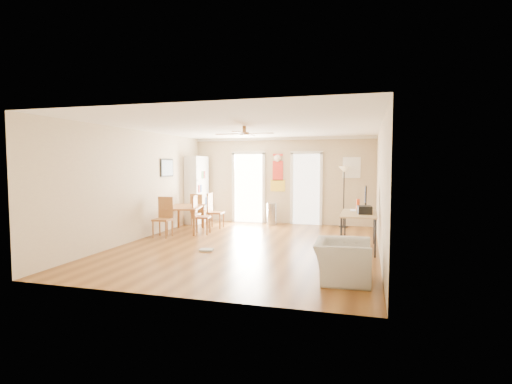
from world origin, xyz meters
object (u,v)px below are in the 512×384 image
(bookshelf, at_px, (197,190))
(armchair, at_px, (343,261))
(trash_can, at_px, (272,214))
(printer, at_px, (365,210))
(dining_chair_right_a, at_px, (216,211))
(dining_chair_far, at_px, (199,210))
(dining_chair_right_b, at_px, (202,215))
(dining_chair_near, at_px, (163,217))
(wastebasket_a, at_px, (330,244))
(computer_desk, at_px, (359,231))
(dining_table, at_px, (186,219))
(torchiere_lamp, at_px, (344,197))

(bookshelf, distance_m, armchair, 6.87)
(trash_can, height_order, printer, printer)
(dining_chair_right_a, bearing_deg, dining_chair_far, 62.07)
(dining_chair_right_b, bearing_deg, dining_chair_far, 16.96)
(dining_chair_right_b, bearing_deg, printer, -113.35)
(dining_chair_right_a, distance_m, dining_chair_far, 0.72)
(bookshelf, bearing_deg, dining_chair_right_a, -32.68)
(dining_chair_near, bearing_deg, bookshelf, 92.55)
(wastebasket_a, xyz_separation_m, armchair, (0.36, -2.04, 0.17))
(wastebasket_a, bearing_deg, computer_desk, 32.77)
(dining_table, height_order, dining_chair_near, dining_chair_near)
(dining_table, xyz_separation_m, torchiere_lamp, (4.01, 1.91, 0.53))
(dining_chair_far, distance_m, trash_can, 2.16)
(trash_can, relative_size, torchiere_lamp, 0.37)
(wastebasket_a, bearing_deg, dining_chair_far, 148.45)
(bookshelf, bearing_deg, wastebasket_a, -27.33)
(dining_chair_far, height_order, torchiere_lamp, torchiere_lamp)
(torchiere_lamp, xyz_separation_m, armchair, (0.29, -5.34, -0.56))
(dining_chair_far, relative_size, armchair, 0.97)
(armchair, bearing_deg, dining_chair_near, 59.09)
(dining_table, relative_size, dining_chair_right_a, 1.39)
(trash_can, distance_m, printer, 4.06)
(computer_desk, height_order, wastebasket_a, computer_desk)
(dining_chair_right_a, height_order, dining_chair_near, same)
(bookshelf, xyz_separation_m, dining_chair_right_a, (0.93, -0.77, -0.53))
(torchiere_lamp, bearing_deg, wastebasket_a, -91.25)
(torchiere_lamp, height_order, computer_desk, torchiere_lamp)
(bookshelf, relative_size, dining_chair_right_b, 2.07)
(printer, relative_size, wastebasket_a, 1.11)
(dining_chair_right_b, relative_size, torchiere_lamp, 0.56)
(trash_can, xyz_separation_m, printer, (2.68, -3.00, 0.53))
(dining_chair_far, bearing_deg, armchair, 135.32)
(dining_table, xyz_separation_m, dining_chair_near, (-0.20, -0.89, 0.15))
(bookshelf, relative_size, computer_desk, 1.41)
(dining_chair_right_b, relative_size, trash_can, 1.52)
(wastebasket_a, bearing_deg, dining_chair_near, 173.03)
(bookshelf, height_order, armchair, bookshelf)
(computer_desk, xyz_separation_m, armchair, (-0.19, -2.40, -0.08))
(dining_chair_far, relative_size, wastebasket_a, 3.21)
(bookshelf, distance_m, torchiere_lamp, 4.40)
(torchiere_lamp, bearing_deg, trash_can, -177.74)
(trash_can, height_order, torchiere_lamp, torchiere_lamp)
(dining_chair_near, height_order, dining_chair_far, dining_chair_near)
(dining_chair_right_a, xyz_separation_m, computer_desk, (3.94, -1.82, -0.10))
(dining_table, xyz_separation_m, dining_chair_far, (-0.10, 1.09, 0.12))
(dining_chair_right_a, height_order, armchair, dining_chair_right_a)
(torchiere_lamp, distance_m, armchair, 5.38)
(dining_chair_far, xyz_separation_m, wastebasket_a, (4.04, -2.48, -0.32))
(torchiere_lamp, bearing_deg, dining_chair_near, -146.37)
(dining_table, height_order, trash_can, dining_table)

